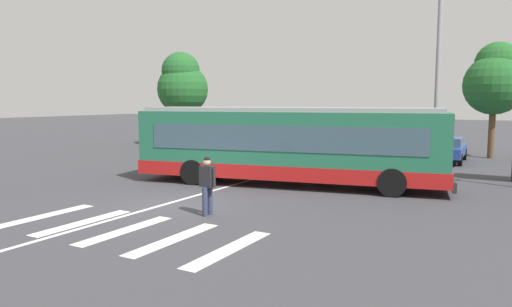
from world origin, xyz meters
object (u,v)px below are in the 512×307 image
at_px(twin_arm_street_lamp, 439,47).
at_px(parked_car_charcoal, 393,146).
at_px(parked_car_red, 350,143).
at_px(parked_car_teal, 304,142).
at_px(parked_car_black, 265,140).
at_px(background_tree_right, 495,79).
at_px(city_transit_bus, 288,145).
at_px(pedestrian_crossing_street, 207,183).
at_px(background_tree_left, 182,84).
at_px(parked_car_blue, 446,148).

bearing_deg(twin_arm_street_lamp, parked_car_charcoal, 122.79).
bearing_deg(parked_car_red, twin_arm_street_lamp, -41.46).
bearing_deg(twin_arm_street_lamp, parked_car_teal, 152.14).
xyz_separation_m(parked_car_black, parked_car_red, (5.43, 0.74, 0.00)).
bearing_deg(background_tree_right, parked_car_charcoal, -145.94).
bearing_deg(parked_car_teal, city_transit_bus, -69.40).
bearing_deg(city_transit_bus, pedestrian_crossing_street, -88.14).
height_order(parked_car_red, background_tree_right, background_tree_right).
bearing_deg(background_tree_left, parked_car_blue, -0.54).
bearing_deg(background_tree_right, parked_car_black, -164.03).
relative_size(parked_car_charcoal, background_tree_left, 0.66).
xyz_separation_m(pedestrian_crossing_street, parked_car_red, (-1.35, 16.69, -0.20)).
bearing_deg(background_tree_left, twin_arm_street_lamp, -15.01).
relative_size(parked_car_teal, parked_car_blue, 1.00).
relative_size(parked_car_black, twin_arm_street_lamp, 0.50).
bearing_deg(parked_car_black, twin_arm_street_lamp, -21.09).
xyz_separation_m(city_transit_bus, parked_car_blue, (4.38, 10.67, -0.82)).
relative_size(parked_car_charcoal, twin_arm_street_lamp, 0.49).
bearing_deg(parked_car_teal, parked_car_charcoal, 2.51).
relative_size(city_transit_bus, background_tree_right, 1.85).
xyz_separation_m(parked_car_teal, background_tree_left, (-9.93, 0.46, 3.77)).
relative_size(parked_car_teal, parked_car_charcoal, 1.00).
bearing_deg(city_transit_bus, background_tree_right, 65.28).
distance_m(city_transit_bus, twin_arm_street_lamp, 8.52).
xyz_separation_m(parked_car_red, parked_car_blue, (5.54, -0.28, 0.00)).
relative_size(pedestrian_crossing_street, parked_car_black, 0.37).
height_order(city_transit_bus, parked_car_teal, city_transit_bus).
height_order(parked_car_black, background_tree_right, background_tree_right).
distance_m(parked_car_black, parked_car_charcoal, 8.11).
bearing_deg(parked_car_blue, parked_car_teal, -177.98).
bearing_deg(parked_car_blue, twin_arm_street_lamp, -88.20).
bearing_deg(parked_car_black, parked_car_blue, 2.41).
relative_size(city_transit_bus, parked_car_black, 2.69).
distance_m(pedestrian_crossing_street, background_tree_right, 20.95).
relative_size(parked_car_red, parked_car_charcoal, 1.00).
xyz_separation_m(parked_car_black, background_tree_left, (-7.24, 0.63, 3.77)).
xyz_separation_m(pedestrian_crossing_street, background_tree_left, (-14.02, 16.58, 3.56)).
bearing_deg(background_tree_left, parked_car_red, 0.48).
bearing_deg(twin_arm_street_lamp, background_tree_right, 76.79).
height_order(pedestrian_crossing_street, background_tree_left, background_tree_left).
xyz_separation_m(city_transit_bus, parked_car_charcoal, (1.51, 10.62, -0.82)).
height_order(parked_car_blue, twin_arm_street_lamp, twin_arm_street_lamp).
distance_m(pedestrian_crossing_street, parked_car_blue, 16.94).
distance_m(background_tree_left, background_tree_right, 20.48).
bearing_deg(background_tree_left, pedestrian_crossing_street, -49.79).
xyz_separation_m(parked_car_red, background_tree_left, (-12.67, -0.11, 3.77)).
height_order(parked_car_charcoal, parked_car_blue, same).
relative_size(parked_car_red, parked_car_blue, 0.99).
bearing_deg(parked_car_red, parked_car_black, -172.25).
bearing_deg(parked_car_charcoal, twin_arm_street_lamp, -57.21).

